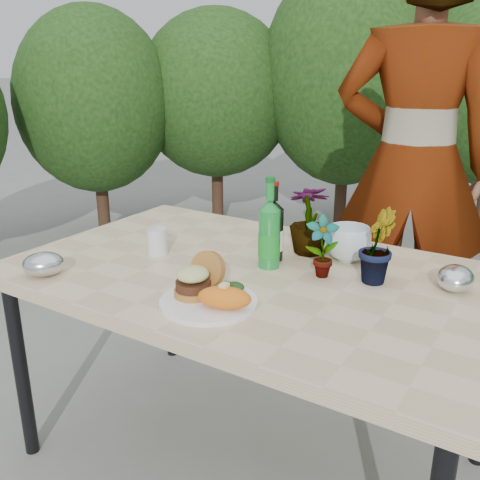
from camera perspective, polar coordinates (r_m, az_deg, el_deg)
The scene contains 18 objects.
ground at distance 2.17m, azimuth 1.22°, elevation -22.00°, with size 80.00×80.00×0.00m, color slate.
patio_table at distance 1.80m, azimuth 1.37°, elevation -4.98°, with size 1.60×1.00×0.75m.
shrub_hedge at distance 3.26m, azimuth 16.50°, elevation 12.95°, with size 6.85×5.08×2.18m.
dinner_plate at distance 1.53m, azimuth -3.36°, elevation -6.63°, with size 0.28×0.28×0.01m, color white.
burger_stack at distance 1.56m, azimuth -4.65°, elevation -4.14°, with size 0.11×0.16×0.11m.
sweet_potato at distance 1.47m, azimuth -1.67°, elevation -6.17°, with size 0.15×0.08×0.06m, color orange.
grilled_veg at distance 1.59m, azimuth -0.91°, elevation -4.91°, with size 0.08×0.05×0.03m.
wine_bottle at distance 1.84m, azimuth 3.65°, elevation 0.91°, with size 0.07×0.07×0.28m.
sparkling_water at distance 1.77m, azimuth 3.14°, elevation 0.53°, with size 0.07×0.07×0.31m.
plastic_cup at distance 1.93m, azimuth -8.80°, elevation -0.13°, with size 0.07×0.07×0.10m, color silver.
seedling_left at distance 1.71m, azimuth 8.77°, elevation -0.75°, with size 0.11×0.07×0.20m, color #23511C.
seedling_mid at distance 1.70m, azimuth 14.34°, elevation -0.61°, with size 0.13×0.10×0.23m, color #28511B.
seedling_right at distance 1.91m, azimuth 7.43°, elevation 2.18°, with size 0.14×0.14×0.25m, color #1E531C.
blue_bowl at distance 1.88m, azimuth 11.50°, elevation -0.36°, with size 0.15×0.15×0.12m, color silver.
foil_packet_left at distance 1.83m, azimuth -20.23°, elevation -2.43°, with size 0.13×0.11×0.08m, color silver.
foil_packet_right at distance 1.74m, azimuth 22.01°, elevation -3.80°, with size 0.13×0.11×0.08m, color silver.
person at distance 2.50m, azimuth 18.00°, elevation 7.51°, with size 0.71×0.46×1.94m, color #895644.
terracotta_pot at distance 4.32m, azimuth -0.01°, elevation 0.58°, with size 0.17×0.17×0.14m.
Camera 1 is at (0.84, -1.41, 1.41)m, focal length 40.00 mm.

